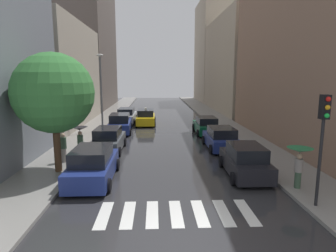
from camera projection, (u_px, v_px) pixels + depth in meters
name	position (u px, v px, depth m)	size (l,w,h in m)	color
ground_plane	(162.00, 122.00, 32.42)	(28.00, 72.00, 0.04)	#2B2B2E
sidewalk_left	(103.00, 122.00, 32.12)	(3.00, 72.00, 0.15)	gray
sidewalk_right	(219.00, 121.00, 32.70)	(3.00, 72.00, 0.15)	gray
crosswalk_stripes	(176.00, 213.00, 10.94)	(5.85, 2.20, 0.01)	silver
building_left_mid	(55.00, 75.00, 29.92)	(6.00, 15.90, 10.41)	#9E9384
building_left_far	(89.00, 28.00, 45.66)	(6.00, 17.79, 25.11)	#564C47
building_right_near	(325.00, 38.00, 19.97)	(6.00, 21.99, 15.34)	#8C6B56
building_right_mid	(237.00, 65.00, 41.49)	(6.00, 19.07, 13.17)	#B2A38C
building_right_far	(214.00, 52.00, 57.33)	(6.00, 13.49, 19.30)	#B2A38C
parked_car_left_nearest	(93.00, 165.00, 14.20)	(2.14, 4.69, 1.71)	navy
parked_car_left_second	(108.00, 140.00, 19.83)	(2.09, 4.38, 1.66)	#474C51
parked_car_left_third	(120.00, 124.00, 26.42)	(2.24, 4.82, 1.72)	navy
parked_car_left_fourth	(127.00, 116.00, 32.01)	(2.11, 4.73, 1.62)	#B2B7BF
parked_car_right_nearest	(245.00, 161.00, 15.00)	(2.12, 4.31, 1.65)	black
parked_car_right_second	(221.00, 139.00, 20.48)	(2.13, 4.24, 1.56)	navy
parked_car_right_third	(206.00, 126.00, 25.85)	(2.05, 4.30, 1.53)	#0C4C2D
taxi_midroad	(146.00, 117.00, 30.66)	(2.08, 4.49, 1.81)	yellow
pedestrian_foreground	(63.00, 147.00, 16.81)	(0.36, 0.36, 1.71)	gray
pedestrian_near_tree	(80.00, 135.00, 17.91)	(0.97, 0.97, 1.87)	brown
pedestrian_by_kerb	(299.00, 158.00, 12.83)	(1.11, 1.11, 1.84)	#38513D
street_tree_left	(54.00, 93.00, 14.67)	(4.08, 4.08, 6.16)	#513823
traffic_light_right_corner	(323.00, 126.00, 10.72)	(0.30, 0.42, 4.30)	black
lamp_post_left	(101.00, 87.00, 25.82)	(0.60, 0.28, 6.86)	#595B60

